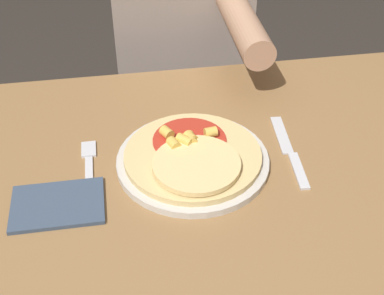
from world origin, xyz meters
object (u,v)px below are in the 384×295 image
at_px(dining_table, 194,215).
at_px(fork, 89,167).
at_px(plate, 192,161).
at_px(knife, 290,152).
at_px(pizza, 192,156).
at_px(person_diner, 182,48).

distance_m(dining_table, fork, 0.23).
relative_size(plate, knife, 1.29).
relative_size(pizza, fork, 1.47).
distance_m(dining_table, plate, 0.13).
relative_size(dining_table, person_diner, 1.02).
xyz_separation_m(dining_table, plate, (-0.00, 0.02, 0.13)).
bearing_deg(pizza, fork, 172.36).
height_order(dining_table, fork, fork).
bearing_deg(plate, fork, 173.93).
xyz_separation_m(dining_table, pizza, (-0.00, 0.01, 0.15)).
distance_m(plate, pizza, 0.02).
relative_size(plate, pizza, 1.11).
relative_size(fork, person_diner, 0.15).
height_order(plate, person_diner, person_diner).
distance_m(plate, fork, 0.19).
bearing_deg(person_diner, plate, -96.27).
height_order(dining_table, person_diner, person_diner).
height_order(plate, pizza, pizza).
bearing_deg(plate, knife, 0.84).
xyz_separation_m(pizza, knife, (0.19, 0.01, -0.02)).
relative_size(fork, knife, 0.79).
bearing_deg(person_diner, dining_table, -95.94).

